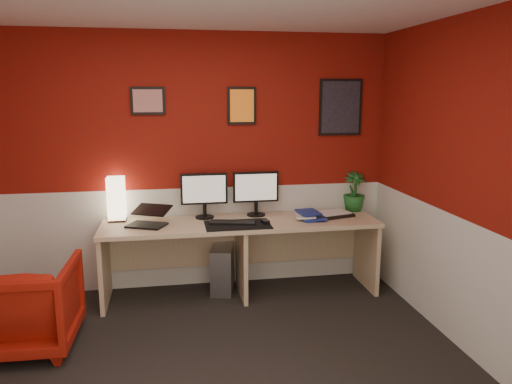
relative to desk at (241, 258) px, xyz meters
name	(u,v)px	position (x,y,z in m)	size (l,w,h in m)	color
ground	(200,380)	(-0.49, -1.41, -0.36)	(4.00, 3.50, 0.01)	black
wall_back	(186,163)	(-0.49, 0.34, 0.89)	(4.00, 0.01, 2.50)	maroon
wall_front	(228,330)	(-0.49, -3.16, 0.89)	(4.00, 0.01, 2.50)	maroon
wall_right	(482,191)	(1.51, -1.41, 0.89)	(0.01, 3.50, 2.50)	maroon
wainscot_back	(188,237)	(-0.49, 0.34, 0.14)	(4.00, 0.01, 1.00)	silver
wainscot_right	(472,291)	(1.50, -1.41, 0.14)	(0.01, 3.50, 1.00)	silver
desk	(241,258)	(0.00, 0.00, 0.00)	(2.60, 0.65, 0.73)	tan
shoji_lamp	(117,200)	(-1.15, 0.23, 0.56)	(0.16, 0.16, 0.40)	#FFE5B2
laptop	(146,215)	(-0.87, -0.02, 0.47)	(0.33, 0.23, 0.22)	black
monitor_left	(204,189)	(-0.33, 0.19, 0.66)	(0.45, 0.06, 0.58)	black
monitor_right	(256,187)	(0.18, 0.20, 0.66)	(0.45, 0.06, 0.58)	black
desk_mat	(238,225)	(-0.05, -0.12, 0.37)	(0.60, 0.38, 0.01)	black
keyboard	(232,222)	(-0.09, -0.08, 0.38)	(0.42, 0.14, 0.02)	black
mouse	(265,221)	(0.21, -0.12, 0.39)	(0.06, 0.10, 0.03)	black
book_bottom	(300,218)	(0.57, -0.02, 0.38)	(0.23, 0.31, 0.03)	navy
book_middle	(295,215)	(0.52, 0.00, 0.40)	(0.19, 0.26, 0.02)	silver
book_top	(299,213)	(0.56, -0.03, 0.43)	(0.19, 0.26, 0.02)	navy
zen_tray	(333,214)	(0.93, 0.05, 0.38)	(0.35, 0.25, 0.03)	black
potted_plant	(354,191)	(1.21, 0.23, 0.57)	(0.22, 0.22, 0.40)	#19591E
pc_tower	(223,268)	(-0.17, 0.14, -0.14)	(0.20, 0.45, 0.45)	#99999E
armchair	(25,305)	(-1.77, -0.73, -0.02)	(0.73, 0.75, 0.69)	#A71C0F
art_left	(148,101)	(-0.83, 0.33, 1.49)	(0.32, 0.02, 0.26)	red
art_center	(242,106)	(0.06, 0.33, 1.44)	(0.28, 0.02, 0.36)	orange
art_right	(340,107)	(1.06, 0.33, 1.42)	(0.44, 0.02, 0.56)	black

